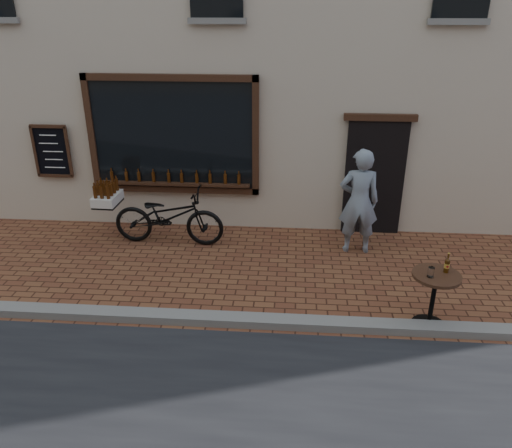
{
  "coord_description": "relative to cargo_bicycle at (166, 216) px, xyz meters",
  "views": [
    {
      "loc": [
        0.36,
        -5.61,
        4.18
      ],
      "look_at": [
        -0.16,
        1.2,
        1.1
      ],
      "focal_mm": 35.0,
      "sensor_mm": 36.0,
      "label": 1
    }
  ],
  "objects": [
    {
      "name": "ground",
      "position": [
        1.93,
        -2.67,
        -0.55
      ],
      "size": [
        90.0,
        90.0,
        0.0
      ],
      "primitive_type": "plane",
      "color": "brown",
      "rests_on": "ground"
    },
    {
      "name": "kerb",
      "position": [
        1.93,
        -2.47,
        -0.49
      ],
      "size": [
        90.0,
        0.25,
        0.12
      ],
      "primitive_type": "cube",
      "color": "slate",
      "rests_on": "ground"
    },
    {
      "name": "cargo_bicycle",
      "position": [
        0.0,
        0.0,
        0.0
      ],
      "size": [
        2.38,
        0.79,
        1.15
      ],
      "rotation": [
        0.0,
        0.0,
        1.53
      ],
      "color": "black",
      "rests_on": "ground"
    },
    {
      "name": "bistro_table",
      "position": [
        4.27,
        -2.31,
        0.05
      ],
      "size": [
        0.65,
        0.65,
        1.11
      ],
      "color": "black",
      "rests_on": "ground"
    },
    {
      "name": "pedestrian",
      "position": [
        3.47,
        -0.05,
        0.4
      ],
      "size": [
        0.7,
        0.47,
        1.91
      ],
      "primitive_type": "imported",
      "rotation": [
        0.0,
        0.0,
        3.16
      ],
      "color": "gray",
      "rests_on": "ground"
    }
  ]
}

